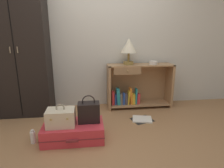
# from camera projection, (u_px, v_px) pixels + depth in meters

# --- Properties ---
(ground_plane) EXTENTS (9.00, 9.00, 0.00)m
(ground_plane) POSITION_uv_depth(u_px,v_px,m) (106.00, 150.00, 2.11)
(ground_plane) COLOR #9E7047
(back_wall) EXTENTS (6.40, 0.10, 2.60)m
(back_wall) POSITION_uv_depth(u_px,v_px,m) (98.00, 32.00, 3.21)
(back_wall) COLOR beige
(back_wall) RESTS_ON ground_plane
(wardrobe) EXTENTS (0.84, 0.47, 2.10)m
(wardrobe) POSITION_uv_depth(u_px,v_px,m) (20.00, 49.00, 2.85)
(wardrobe) COLOR black
(wardrobe) RESTS_ON ground_plane
(bookshelf) EXTENTS (1.13, 0.34, 0.77)m
(bookshelf) POSITION_uv_depth(u_px,v_px,m) (136.00, 86.00, 3.32)
(bookshelf) COLOR #A37A51
(bookshelf) RESTS_ON ground_plane
(table_lamp) EXTENTS (0.27, 0.27, 0.44)m
(table_lamp) POSITION_uv_depth(u_px,v_px,m) (129.00, 47.00, 3.11)
(table_lamp) COLOR olive
(table_lamp) RESTS_ON bookshelf
(bowl) EXTENTS (0.14, 0.14, 0.06)m
(bowl) POSITION_uv_depth(u_px,v_px,m) (153.00, 63.00, 3.19)
(bowl) COLOR silver
(bowl) RESTS_ON bookshelf
(suitcase_large) EXTENTS (0.74, 0.44, 0.21)m
(suitcase_large) POSITION_uv_depth(u_px,v_px,m) (74.00, 131.00, 2.31)
(suitcase_large) COLOR #D1333D
(suitcase_large) RESTS_ON ground_plane
(train_case) EXTENTS (0.33, 0.24, 0.27)m
(train_case) POSITION_uv_depth(u_px,v_px,m) (61.00, 117.00, 2.22)
(train_case) COLOR beige
(train_case) RESTS_ON suitcase_large
(handbag) EXTENTS (0.26, 0.17, 0.35)m
(handbag) POSITION_uv_depth(u_px,v_px,m) (89.00, 112.00, 2.31)
(handbag) COLOR black
(handbag) RESTS_ON suitcase_large
(bottle) EXTENTS (0.06, 0.06, 0.17)m
(bottle) POSITION_uv_depth(u_px,v_px,m) (33.00, 137.00, 2.23)
(bottle) COLOR white
(bottle) RESTS_ON ground_plane
(open_book_on_floor) EXTENTS (0.36, 0.33, 0.02)m
(open_book_on_floor) POSITION_uv_depth(u_px,v_px,m) (142.00, 119.00, 2.86)
(open_book_on_floor) COLOR white
(open_book_on_floor) RESTS_ON ground_plane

